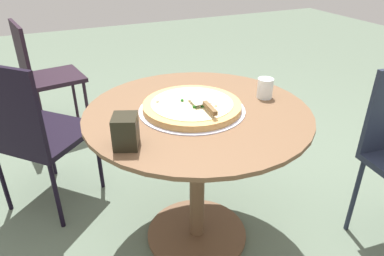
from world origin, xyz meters
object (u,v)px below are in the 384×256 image
at_px(pizza_on_tray, 192,106).
at_px(drinking_cup, 264,88).
at_px(napkin_dispenser, 126,131).
at_px(patio_chair_near, 31,129).
at_px(patio_chair_far, 42,71).
at_px(pizza_server, 205,104).
at_px(patio_table, 197,148).

relative_size(pizza_on_tray, drinking_cup, 5.01).
bearing_deg(napkin_dispenser, patio_chair_near, -133.09).
relative_size(napkin_dispenser, patio_chair_near, 0.13).
bearing_deg(patio_chair_far, pizza_server, -159.45).
bearing_deg(patio_table, pizza_on_tray, 58.80).
distance_m(patio_table, pizza_on_tray, 0.20).
height_order(pizza_server, napkin_dispenser, napkin_dispenser).
distance_m(patio_chair_near, patio_chair_far, 0.90).
height_order(drinking_cup, patio_chair_near, patio_chair_near).
distance_m(patio_table, pizza_server, 0.25).
bearing_deg(drinking_cup, patio_chair_near, 61.77).
bearing_deg(pizza_server, patio_chair_far, 20.55).
height_order(pizza_server, patio_chair_far, patio_chair_far).
height_order(patio_table, drinking_cup, drinking_cup).
xyz_separation_m(drinking_cup, patio_chair_far, (1.44, 0.90, -0.25)).
bearing_deg(patio_chair_far, patio_chair_near, 172.56).
distance_m(pizza_on_tray, drinking_cup, 0.36).
bearing_deg(pizza_server, patio_table, 3.32).
relative_size(patio_table, napkin_dispenser, 8.27).
distance_m(pizza_server, patio_chair_near, 0.95).
bearing_deg(patio_chair_far, patio_table, -158.77).
relative_size(pizza_on_tray, pizza_server, 2.12).
xyz_separation_m(patio_table, patio_chair_far, (1.44, 0.56, -0.02)).
xyz_separation_m(patio_table, drinking_cup, (0.00, -0.34, 0.23)).
height_order(pizza_on_tray, patio_chair_far, patio_chair_far).
relative_size(patio_chair_near, patio_chair_far, 1.02).
bearing_deg(patio_chair_near, drinking_cup, -118.23).
bearing_deg(napkin_dispenser, pizza_server, 128.02).
height_order(patio_table, patio_chair_near, patio_chair_near).
xyz_separation_m(patio_table, patio_chair_near, (0.55, 0.68, -0.02)).
bearing_deg(pizza_on_tray, napkin_dispenser, 117.95).
bearing_deg(pizza_on_tray, drinking_cup, -91.25).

